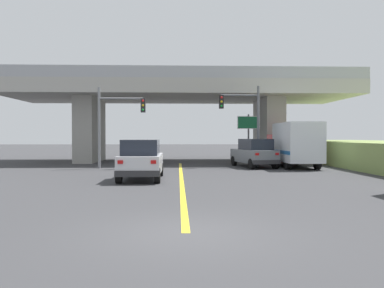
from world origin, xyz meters
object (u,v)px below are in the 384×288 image
suv_lead (141,160)px  traffic_signal_nearside (245,116)px  box_truck (294,144)px  suv_crossing (254,153)px  traffic_signal_farside (115,117)px  highway_sign (249,127)px

suv_lead → traffic_signal_nearside: size_ratio=0.78×
box_truck → traffic_signal_nearside: (-3.43, 0.37, 2.04)m
suv_crossing → traffic_signal_farside: bearing=171.2°
suv_crossing → traffic_signal_farside: 10.08m
suv_lead → traffic_signal_nearside: (6.68, 8.09, 2.67)m
suv_lead → suv_crossing: same height
box_truck → suv_lead: bearing=-142.6°
highway_sign → suv_crossing: bearing=-95.7°
suv_lead → traffic_signal_farside: (-2.48, 7.25, 2.50)m
suv_lead → highway_sign: bearing=58.7°
suv_lead → box_truck: 12.74m
highway_sign → traffic_signal_nearside: bearing=-103.0°
traffic_signal_farside → highway_sign: (10.24, 5.55, -0.50)m
suv_crossing → highway_sign: highway_sign is taller
suv_lead → highway_sign: (7.77, 12.79, 2.00)m
suv_lead → box_truck: size_ratio=0.68×
box_truck → traffic_signal_farside: bearing=-177.8°
suv_crossing → box_truck: (2.84, -0.08, 0.63)m
suv_lead → highway_sign: highway_sign is taller
suv_crossing → highway_sign: size_ratio=1.19×
box_truck → highway_sign: bearing=114.8°
suv_crossing → box_truck: bearing=-13.7°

